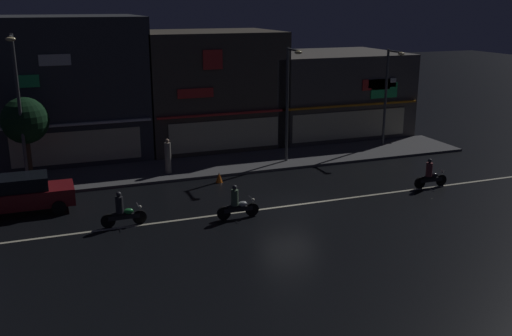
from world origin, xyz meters
TOP-DOWN VIEW (x-y plane):
  - ground_plane at (0.00, 0.00)m, footprint 140.00×140.00m
  - lane_divider_stripe at (0.00, 0.00)m, footprint 27.21×0.16m
  - sidewalk_far at (0.00, 7.57)m, footprint 28.64×4.18m
  - storefront_left_block at (8.59, 13.48)m, footprint 10.32×7.80m
  - storefront_center_block at (-8.59, 13.60)m, footprint 8.72×8.05m
  - storefront_right_block at (-0.00, 12.96)m, footprint 8.64×6.77m
  - streetlamp_west at (-11.22, 6.63)m, footprint 0.44×1.64m
  - streetlamp_mid at (2.85, 6.64)m, footprint 0.44×1.64m
  - streetlamp_east at (10.32, 8.09)m, footprint 0.44×1.64m
  - pedestrian_on_sidewalk at (-4.13, 6.77)m, footprint 0.34×0.34m
  - street_tree at (-11.08, 7.82)m, footprint 2.35×2.35m
  - parked_car_near_kerb at (-11.41, 3.47)m, footprint 4.30×1.98m
  - motorcycle_lead at (-7.49, 0.19)m, footprint 1.90×0.60m
  - motorcycle_following at (7.79, 0.04)m, footprint 1.90×0.60m
  - motorcycle_opposite_lane at (-2.73, -0.62)m, footprint 1.90×0.60m
  - traffic_cone at (-1.94, 4.59)m, footprint 0.36×0.36m

SIDE VIEW (x-z plane):
  - ground_plane at x=0.00m, z-range 0.00..0.00m
  - lane_divider_stripe at x=0.00m, z-range 0.00..0.01m
  - sidewalk_far at x=0.00m, z-range 0.00..0.14m
  - traffic_cone at x=-1.94m, z-range 0.00..0.55m
  - motorcycle_lead at x=-7.49m, z-range -0.13..1.39m
  - motorcycle_following at x=7.79m, z-range -0.13..1.39m
  - motorcycle_opposite_lane at x=-2.73m, z-range -0.13..1.39m
  - parked_car_near_kerb at x=-11.41m, z-range 0.03..1.70m
  - pedestrian_on_sidewalk at x=-4.13m, z-range 0.08..1.97m
  - storefront_left_block at x=8.59m, z-range 0.00..5.67m
  - street_tree at x=-11.08m, z-range 1.12..5.47m
  - storefront_right_block at x=0.00m, z-range 0.00..7.30m
  - streetlamp_east at x=10.32m, z-range 0.76..6.85m
  - streetlamp_mid at x=2.85m, z-range 0.77..7.27m
  - storefront_center_block at x=-8.59m, z-range 0.00..8.27m
  - streetlamp_west at x=-11.22m, z-range 0.79..8.28m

